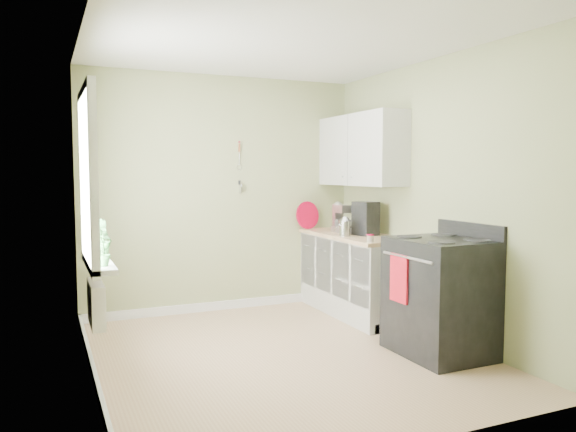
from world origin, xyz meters
name	(u,v)px	position (x,y,z in m)	size (l,w,h in m)	color
floor	(284,356)	(0.00, 0.00, -0.01)	(3.20, 3.60, 0.02)	tan
ceiling	(284,40)	(0.00, 0.00, 2.71)	(3.20, 3.60, 0.02)	white
wall_back	(222,194)	(0.00, 1.81, 1.35)	(3.20, 0.02, 2.70)	#999F6C
wall_left	(86,206)	(-1.61, 0.00, 1.35)	(0.02, 3.60, 2.70)	#999F6C
wall_right	(436,198)	(1.61, 0.00, 1.35)	(0.02, 3.60, 2.70)	#999F6C
base_cabinets	(355,276)	(1.30, 1.00, 0.43)	(0.60, 1.60, 0.87)	silver
countertop	(355,236)	(1.29, 1.00, 0.89)	(0.64, 1.60, 0.04)	tan
upper_cabinets	(361,150)	(1.43, 1.10, 1.85)	(0.35, 1.40, 0.80)	silver
window	(86,179)	(-1.58, 0.30, 1.55)	(0.06, 1.14, 1.44)	white
window_sill	(98,262)	(-1.51, 0.30, 0.88)	(0.18, 1.14, 0.04)	white
radiator	(96,304)	(-1.54, 0.25, 0.55)	(0.12, 0.50, 0.35)	white
wall_utensils	(239,175)	(0.20, 1.78, 1.56)	(0.02, 0.14, 0.58)	tan
stove	(441,296)	(1.28, -0.52, 0.52)	(0.74, 0.84, 1.15)	black
stand_mixer	(342,219)	(1.24, 1.20, 1.06)	(0.19, 0.31, 0.35)	#B2B2B7
kettle	(345,227)	(1.08, 0.85, 1.02)	(0.21, 0.12, 0.21)	silver
coffee_maker	(365,219)	(1.33, 0.85, 1.09)	(0.26, 0.28, 0.37)	black
red_tray	(308,215)	(1.05, 1.72, 1.08)	(0.34, 0.34, 0.02)	#9E0322
jar	(370,238)	(1.06, 0.30, 0.95)	(0.07, 0.07, 0.08)	tan
plant_a	(104,246)	(-1.50, -0.07, 1.05)	(0.16, 0.11, 0.30)	#387837
plant_b	(99,239)	(-1.50, 0.28, 1.06)	(0.18, 0.15, 0.33)	#387837
plant_c	(97,238)	(-1.50, 0.47, 1.06)	(0.18, 0.18, 0.31)	#387837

